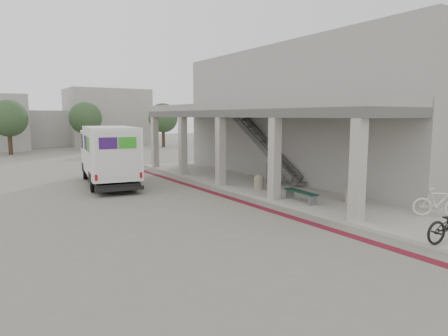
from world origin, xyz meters
TOP-DOWN VIEW (x-y plane):
  - ground at (0.00, 0.00)m, footprint 120.00×120.00m
  - bike_lane_stripe at (1.00, 2.00)m, footprint 0.35×40.00m
  - sidewalk at (4.00, 0.00)m, footprint 4.40×28.00m
  - transit_building at (6.83, 4.50)m, footprint 7.60×17.00m
  - distant_backdrop at (-2.84, 35.89)m, footprint 28.00×10.00m
  - tree_left at (-5.00, 28.00)m, footprint 3.20×3.20m
  - tree_mid at (2.00, 30.00)m, footprint 3.20×3.20m
  - tree_right at (10.00, 29.00)m, footprint 3.20×3.20m
  - fedex_truck at (-2.23, 8.06)m, footprint 3.07×6.99m
  - bench at (2.63, -0.47)m, footprint 0.55×1.74m
  - bollard_near at (4.12, -1.61)m, footprint 0.42×0.42m
  - bollard_far at (2.92, 2.55)m, footprint 0.45×0.45m
  - utility_cabinet at (4.30, 3.23)m, footprint 0.55×0.67m
  - bicycle_cream at (4.78, -4.61)m, footprint 1.48×1.41m

SIDE VIEW (x-z plane):
  - ground at x=0.00m, z-range 0.00..0.00m
  - bike_lane_stripe at x=1.00m, z-range 0.00..0.01m
  - sidewalk at x=4.00m, z-range 0.00..0.12m
  - bench at x=2.63m, z-range 0.21..0.61m
  - bollard_near at x=4.12m, z-range 0.12..0.74m
  - bollard_far at x=2.92m, z-range 0.12..0.79m
  - bicycle_cream at x=4.78m, z-range 0.12..1.08m
  - utility_cabinet at x=4.30m, z-range 0.12..1.12m
  - fedex_truck at x=-2.23m, z-range 0.09..2.98m
  - distant_backdrop at x=-2.84m, z-range -0.55..5.95m
  - tree_left at x=-5.00m, z-range 0.78..5.58m
  - tree_mid at x=2.00m, z-range 0.78..5.58m
  - tree_right at x=10.00m, z-range 0.78..5.58m
  - transit_building at x=6.83m, z-range -0.10..6.90m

